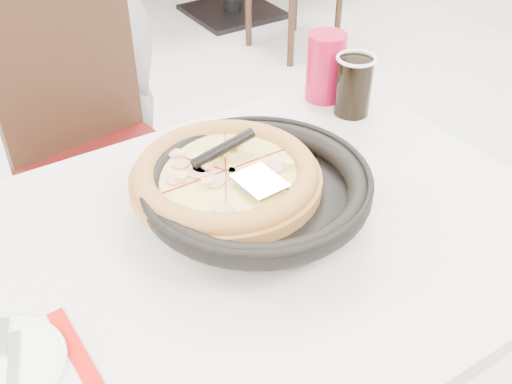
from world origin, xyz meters
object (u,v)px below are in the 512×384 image
pizza (226,180)px  side_plate (3,368)px  chair_far (111,169)px  red_cup (325,67)px  main_table (230,378)px  cola_glass (354,87)px  pizza_pan (256,196)px

pizza → side_plate: (-0.44, -0.15, -0.05)m
chair_far → pizza: size_ratio=2.76×
chair_far → red_cup: size_ratio=5.94×
main_table → pizza: bearing=56.6°
chair_far → side_plate: 0.92m
chair_far → cola_glass: size_ratio=7.31×
main_table → cola_glass: size_ratio=9.23×
pizza → red_cup: (0.41, 0.24, 0.02)m
side_plate → cola_glass: bearing=19.0°
main_table → cola_glass: bearing=26.1°
chair_far → cola_glass: 0.73m
pizza_pan → main_table: bearing=-156.4°
chair_far → pizza_pan: size_ratio=2.63×
cola_glass → red_cup: 0.09m
main_table → pizza_pan: bearing=23.6°
main_table → red_cup: (0.47, 0.33, 0.45)m
cola_glass → red_cup: (-0.01, 0.09, 0.02)m
chair_far → pizza_pan: chair_far is taller
chair_far → pizza: bearing=84.2°
red_cup → cola_glass: bearing=-84.3°
pizza → red_cup: bearing=30.3°
main_table → side_plate: (-0.38, -0.06, 0.38)m
red_cup → chair_far: bearing=138.4°
chair_far → pizza_pan: (0.05, -0.67, 0.32)m
cola_glass → chair_far: bearing=132.8°
main_table → pizza_pan: (0.09, 0.04, 0.42)m
main_table → chair_far: chair_far is taller
cola_glass → side_plate: bearing=-161.0°
chair_far → pizza: chair_far is taller
pizza → side_plate: size_ratio=2.04×
pizza → main_table: bearing=-123.4°
cola_glass → red_cup: size_ratio=0.81×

